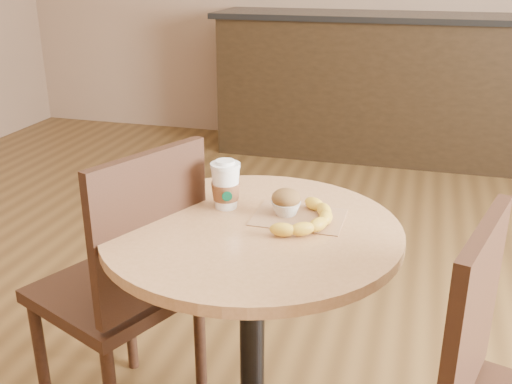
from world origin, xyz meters
TOP-DOWN VIEW (x-y plane):
  - cafe_table at (-0.01, 0.08)m, footprint 0.78×0.78m
  - chair_left at (-0.39, 0.09)m, footprint 0.54×0.54m
  - service_counter at (0.00, 3.18)m, footprint 2.30×0.65m
  - kraft_bag at (0.10, 0.16)m, footprint 0.24×0.18m
  - coffee_cup at (-0.12, 0.18)m, footprint 0.08×0.08m
  - muffin at (0.06, 0.17)m, footprint 0.08×0.08m
  - banana at (0.13, 0.13)m, footprint 0.23×0.29m

SIDE VIEW (x-z plane):
  - chair_left at x=-0.39m, z-range 0.05..0.98m
  - service_counter at x=0.00m, z-range 0.00..1.04m
  - cafe_table at x=-0.01m, z-range 0.19..0.94m
  - kraft_bag at x=0.10m, z-range 0.75..0.75m
  - banana at x=0.13m, z-range 0.75..0.79m
  - muffin at x=0.06m, z-range 0.75..0.82m
  - coffee_cup at x=-0.12m, z-range 0.74..0.88m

